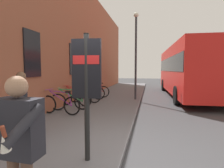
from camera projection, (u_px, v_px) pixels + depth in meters
The scene contains 14 objects.
ground at pixel (159, 106), 9.59m from camera, with size 60.00×60.00×0.00m, color #38383A.
sidewalk_pavement at pixel (114, 97), 12.09m from camera, with size 24.00×3.50×0.12m, color slate.
station_facade at pixel (89, 45), 13.19m from camera, with size 22.00×0.65×7.21m.
bicycle_under_window at pixel (60, 104), 7.18m from camera, with size 0.48×1.76×0.97m.
bicycle_nearest_sign at pixel (70, 101), 7.94m from camera, with size 0.68×1.70×0.97m.
bicycle_far_end at pixel (75, 98), 8.88m from camera, with size 0.48×1.76×0.97m.
bicycle_end_of_row at pixel (85, 95), 9.72m from camera, with size 0.48×1.77×0.97m.
bicycle_mid_rack at pixel (90, 93), 10.73m from camera, with size 0.48×1.76×0.97m.
bicycle_beside_lamp at pixel (95, 91), 11.47m from camera, with size 0.69×1.70×0.97m.
transit_info_sign at pixel (87, 77), 3.45m from camera, with size 0.12×0.55×2.40m.
city_bus at pixel (187, 69), 12.71m from camera, with size 10.57×2.90×3.35m.
pedestrian_near_bus at pixel (22, 99), 4.43m from camera, with size 0.53×0.49×1.69m.
tourist_with_hotdogs at pixel (17, 138), 1.92m from camera, with size 0.58×0.64×1.67m.
street_lamp at pixel (136, 48), 10.62m from camera, with size 0.28×0.28×4.97m.
Camera 1 is at (-3.77, -0.51, 1.85)m, focal length 29.72 mm.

